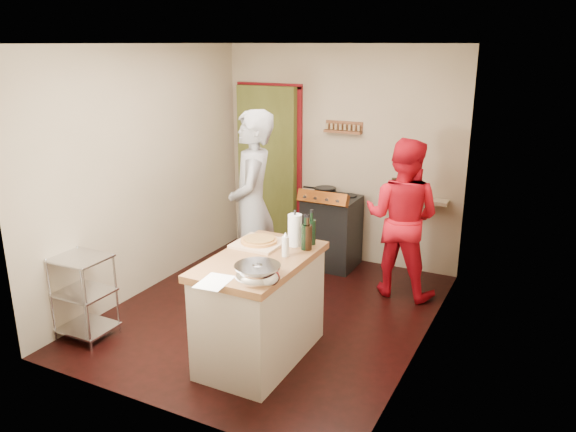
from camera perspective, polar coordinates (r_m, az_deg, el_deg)
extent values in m
plane|color=black|center=(5.76, -1.70, -9.72)|extent=(3.50, 3.50, 0.00)
cube|color=tan|center=(6.85, 5.27, 6.13)|extent=(3.00, 0.04, 2.60)
cube|color=#565B23|center=(7.34, -1.56, 4.95)|extent=(0.80, 0.40, 2.10)
cube|color=maroon|center=(7.48, -4.66, 5.14)|extent=(0.06, 0.06, 2.10)
cube|color=maroon|center=(7.09, 1.16, 4.52)|extent=(0.06, 0.06, 2.10)
cube|color=maroon|center=(7.13, -1.91, 13.12)|extent=(0.90, 0.06, 0.06)
cube|color=brown|center=(6.73, 5.58, 8.52)|extent=(0.46, 0.09, 0.03)
cube|color=brown|center=(6.76, 5.72, 9.07)|extent=(0.46, 0.02, 0.12)
cube|color=olive|center=(6.72, 5.59, 8.99)|extent=(0.42, 0.04, 0.07)
cube|color=tan|center=(6.56, 12.56, 1.70)|extent=(0.80, 0.18, 0.04)
cube|color=black|center=(6.58, 10.95, 2.93)|extent=(0.10, 0.14, 0.22)
cube|color=tan|center=(6.14, -14.22, 4.39)|extent=(0.04, 3.50, 2.60)
cube|color=tan|center=(4.79, 14.14, 0.81)|extent=(0.04, 3.50, 2.60)
cube|color=white|center=(5.13, -1.96, 17.22)|extent=(3.00, 3.50, 0.02)
cube|color=black|center=(6.78, 4.44, -1.86)|extent=(0.60, 0.55, 0.80)
cube|color=black|center=(6.65, 4.53, 1.65)|extent=(0.60, 0.55, 0.06)
cube|color=brown|center=(6.38, 3.58, 1.82)|extent=(0.60, 0.15, 0.17)
cylinder|color=black|center=(6.80, 3.80, 2.67)|extent=(0.26, 0.26, 0.05)
cylinder|color=silver|center=(5.51, -22.95, -7.86)|extent=(0.02, 0.02, 0.80)
cylinder|color=silver|center=(5.21, -19.76, -8.98)|extent=(0.02, 0.02, 0.80)
cylinder|color=silver|center=(5.73, -20.24, -6.61)|extent=(0.02, 0.02, 0.80)
cylinder|color=silver|center=(5.43, -17.02, -7.60)|extent=(0.02, 0.02, 0.80)
cube|color=silver|center=(5.59, -19.69, -10.53)|extent=(0.48, 0.40, 0.02)
cube|color=silver|center=(5.45, -20.06, -7.26)|extent=(0.48, 0.40, 0.02)
cube|color=silver|center=(5.32, -20.42, -4.02)|extent=(0.48, 0.40, 0.02)
cube|color=#C0B4A3|center=(4.82, -2.80, -9.66)|extent=(0.66, 1.16, 0.86)
cube|color=#945B38|center=(4.63, -2.88, -4.57)|extent=(0.72, 1.22, 0.06)
cube|color=tan|center=(4.90, -2.96, -2.80)|extent=(0.40, 0.40, 0.02)
cylinder|color=#B47838|center=(4.89, -2.96, -2.52)|extent=(0.32, 0.32, 0.02)
ellipsoid|color=silver|center=(4.19, -3.12, -5.72)|extent=(0.35, 0.35, 0.11)
cylinder|color=white|center=(4.84, 0.70, -1.45)|extent=(0.12, 0.12, 0.28)
cylinder|color=silver|center=(4.61, -0.26, -3.12)|extent=(0.06, 0.06, 0.17)
cube|color=white|center=(4.19, -7.49, -6.65)|extent=(0.24, 0.32, 0.00)
cylinder|color=black|center=(4.87, 2.40, -1.14)|extent=(0.08, 0.08, 0.31)
cylinder|color=black|center=(4.74, 2.00, -1.67)|extent=(0.08, 0.08, 0.31)
cylinder|color=black|center=(4.74, 1.80, -1.65)|extent=(0.08, 0.08, 0.31)
imported|color=#B4B4B9|center=(5.74, -3.65, 0.84)|extent=(0.75, 0.86, 1.99)
imported|color=red|center=(6.00, 11.50, -0.22)|extent=(0.85, 0.68, 1.69)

